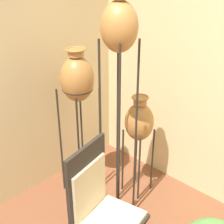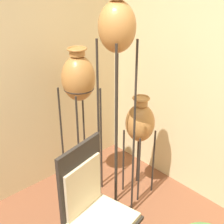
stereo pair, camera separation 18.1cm
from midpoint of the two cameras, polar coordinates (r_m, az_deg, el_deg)
name	(u,v)px [view 1 (the left image)]	position (r m, az deg, el deg)	size (l,w,h in m)	color
vase_stand_tall	(119,35)	(2.51, -0.79, 13.89)	(0.30, 0.30, 2.17)	#28231E
vase_stand_medium	(77,81)	(3.06, -8.06, 5.64)	(0.33, 0.33, 1.63)	#28231E
vase_stand_short	(139,122)	(3.21, 3.39, -1.94)	(0.30, 0.30, 1.15)	#28231E
chair	(100,206)	(2.56, -4.29, -16.76)	(0.58, 0.55, 1.14)	#28231E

